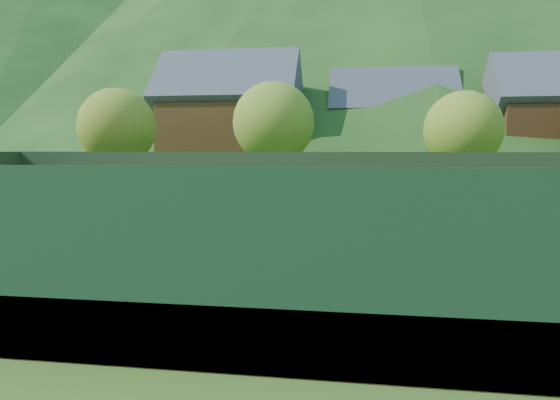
# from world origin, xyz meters

# --- Properties ---
(ground) EXTENTS (400.00, 400.00, 0.00)m
(ground) POSITION_xyz_m (0.00, 0.00, 0.00)
(ground) COLOR #2D4C17
(ground) RESTS_ON ground
(clay_court) EXTENTS (40.00, 24.00, 0.02)m
(clay_court) POSITION_xyz_m (0.00, 0.00, 0.01)
(clay_court) COLOR #C3571F
(clay_court) RESTS_ON ground
(mountain_far_left) EXTENTS (260.00, 260.00, 100.00)m
(mountain_far_left) POSITION_xyz_m (-90.00, 150.00, 50.00)
(mountain_far_left) COLOR black
(mountain_far_left) RESTS_ON ground
(coach) EXTENTS (0.67, 0.55, 1.59)m
(coach) POSITION_xyz_m (-4.79, -2.33, 0.82)
(coach) COLOR #1930A5
(coach) RESTS_ON clay_court
(student_a) EXTENTS (0.77, 0.69, 1.30)m
(student_a) POSITION_xyz_m (1.18, 2.16, 0.67)
(student_a) COLOR orange
(student_a) RESTS_ON clay_court
(student_b) EXTENTS (0.98, 0.66, 1.54)m
(student_b) POSITION_xyz_m (3.35, 1.19, 0.79)
(student_b) COLOR #D05B12
(student_b) RESTS_ON clay_court
(student_c) EXTENTS (0.76, 0.64, 1.32)m
(student_c) POSITION_xyz_m (6.13, 1.56, 0.68)
(student_c) COLOR #FE5C16
(student_c) RESTS_ON clay_court
(student_d) EXTENTS (0.95, 0.63, 1.36)m
(student_d) POSITION_xyz_m (9.82, 2.84, 0.70)
(student_d) COLOR orange
(student_d) RESTS_ON clay_court
(tennis_ball_0) EXTENTS (0.07, 0.07, 0.07)m
(tennis_ball_0) POSITION_xyz_m (-7.62, -3.50, 0.05)
(tennis_ball_0) COLOR #CDE926
(tennis_ball_0) RESTS_ON clay_court
(tennis_ball_1) EXTENTS (0.07, 0.07, 0.07)m
(tennis_ball_1) POSITION_xyz_m (1.27, -7.62, 0.05)
(tennis_ball_1) COLOR #CDE926
(tennis_ball_1) RESTS_ON clay_court
(tennis_ball_2) EXTENTS (0.07, 0.07, 0.07)m
(tennis_ball_2) POSITION_xyz_m (-3.75, -2.86, 0.05)
(tennis_ball_2) COLOR #CDE926
(tennis_ball_2) RESTS_ON clay_court
(tennis_ball_3) EXTENTS (0.07, 0.07, 0.07)m
(tennis_ball_3) POSITION_xyz_m (-6.03, -4.60, 0.05)
(tennis_ball_3) COLOR #CDE926
(tennis_ball_3) RESTS_ON clay_court
(tennis_ball_5) EXTENTS (0.07, 0.07, 0.07)m
(tennis_ball_5) POSITION_xyz_m (1.75, -2.51, 0.05)
(tennis_ball_5) COLOR #CDE926
(tennis_ball_5) RESTS_ON clay_court
(tennis_ball_6) EXTENTS (0.07, 0.07, 0.07)m
(tennis_ball_6) POSITION_xyz_m (-7.27, -4.49, 0.05)
(tennis_ball_6) COLOR #CDE926
(tennis_ball_6) RESTS_ON clay_court
(tennis_ball_7) EXTENTS (0.07, 0.07, 0.07)m
(tennis_ball_7) POSITION_xyz_m (-5.87, -7.55, 0.05)
(tennis_ball_7) COLOR #CDE926
(tennis_ball_7) RESTS_ON clay_court
(tennis_ball_8) EXTENTS (0.07, 0.07, 0.07)m
(tennis_ball_8) POSITION_xyz_m (3.43, -2.37, 0.05)
(tennis_ball_8) COLOR #CDE926
(tennis_ball_8) RESTS_ON clay_court
(tennis_ball_9) EXTENTS (0.07, 0.07, 0.07)m
(tennis_ball_9) POSITION_xyz_m (-2.71, -1.89, 0.05)
(tennis_ball_9) COLOR #CDE926
(tennis_ball_9) RESTS_ON clay_court
(tennis_ball_10) EXTENTS (0.07, 0.07, 0.07)m
(tennis_ball_10) POSITION_xyz_m (-7.17, -2.52, 0.05)
(tennis_ball_10) COLOR #CDE926
(tennis_ball_10) RESTS_ON clay_court
(tennis_ball_12) EXTENTS (0.07, 0.07, 0.07)m
(tennis_ball_12) POSITION_xyz_m (1.91, -2.24, 0.05)
(tennis_ball_12) COLOR #CDE926
(tennis_ball_12) RESTS_ON clay_court
(tennis_ball_13) EXTENTS (0.07, 0.07, 0.07)m
(tennis_ball_13) POSITION_xyz_m (3.46, -4.79, 0.05)
(tennis_ball_13) COLOR #CDE926
(tennis_ball_13) RESTS_ON clay_court
(tennis_ball_14) EXTENTS (0.07, 0.07, 0.07)m
(tennis_ball_14) POSITION_xyz_m (3.35, -9.50, 0.05)
(tennis_ball_14) COLOR #CDE926
(tennis_ball_14) RESTS_ON clay_court
(tennis_ball_15) EXTENTS (0.07, 0.07, 0.07)m
(tennis_ball_15) POSITION_xyz_m (-3.42, -3.85, 0.05)
(tennis_ball_15) COLOR #CDE926
(tennis_ball_15) RESTS_ON clay_court
(tennis_ball_16) EXTENTS (0.07, 0.07, 0.07)m
(tennis_ball_16) POSITION_xyz_m (0.75, -4.76, 0.05)
(tennis_ball_16) COLOR #CDE926
(tennis_ball_16) RESTS_ON clay_court
(tennis_ball_17) EXTENTS (0.07, 0.07, 0.07)m
(tennis_ball_17) POSITION_xyz_m (5.26, -6.32, 0.05)
(tennis_ball_17) COLOR #CDE926
(tennis_ball_17) RESTS_ON clay_court
(tennis_ball_18) EXTENTS (0.07, 0.07, 0.07)m
(tennis_ball_18) POSITION_xyz_m (-5.34, -5.97, 0.05)
(tennis_ball_18) COLOR #CDE926
(tennis_ball_18) RESTS_ON clay_court
(tennis_ball_19) EXTENTS (0.07, 0.07, 0.07)m
(tennis_ball_19) POSITION_xyz_m (2.67, -8.79, 0.05)
(tennis_ball_19) COLOR #CDE926
(tennis_ball_19) RESTS_ON clay_court
(tennis_ball_20) EXTENTS (0.07, 0.07, 0.07)m
(tennis_ball_20) POSITION_xyz_m (-1.48, -7.46, 0.05)
(tennis_ball_20) COLOR #CDE926
(tennis_ball_20) RESTS_ON clay_court
(tennis_ball_21) EXTENTS (0.07, 0.07, 0.07)m
(tennis_ball_21) POSITION_xyz_m (-2.87, -3.12, 0.05)
(tennis_ball_21) COLOR #CDE926
(tennis_ball_21) RESTS_ON clay_court
(tennis_ball_22) EXTENTS (0.07, 0.07, 0.07)m
(tennis_ball_22) POSITION_xyz_m (4.67, -6.54, 0.05)
(tennis_ball_22) COLOR #CDE926
(tennis_ball_22) RESTS_ON clay_court
(tennis_ball_23) EXTENTS (0.07, 0.07, 0.07)m
(tennis_ball_23) POSITION_xyz_m (-7.46, -3.60, 0.05)
(tennis_ball_23) COLOR #CDE926
(tennis_ball_23) RESTS_ON clay_court
(tennis_ball_24) EXTENTS (0.07, 0.07, 0.07)m
(tennis_ball_24) POSITION_xyz_m (5.18, -4.76, 0.05)
(tennis_ball_24) COLOR #CDE926
(tennis_ball_24) RESTS_ON clay_court
(tennis_ball_25) EXTENTS (0.07, 0.07, 0.07)m
(tennis_ball_25) POSITION_xyz_m (-4.58, -2.12, 0.05)
(tennis_ball_25) COLOR #CDE926
(tennis_ball_25) RESTS_ON clay_court
(tennis_ball_27) EXTENTS (0.07, 0.07, 0.07)m
(tennis_ball_27) POSITION_xyz_m (-7.84, -3.85, 0.05)
(tennis_ball_27) COLOR #CDE926
(tennis_ball_27) RESTS_ON clay_court
(court_lines) EXTENTS (23.83, 11.03, 0.00)m
(court_lines) POSITION_xyz_m (0.00, 0.00, 0.02)
(court_lines) COLOR white
(court_lines) RESTS_ON clay_court
(tennis_net) EXTENTS (0.10, 12.07, 1.10)m
(tennis_net) POSITION_xyz_m (0.00, 0.00, 0.52)
(tennis_net) COLOR black
(tennis_net) RESTS_ON clay_court
(perimeter_fence) EXTENTS (40.40, 24.24, 3.00)m
(perimeter_fence) POSITION_xyz_m (0.00, 0.00, 1.27)
(perimeter_fence) COLOR black
(perimeter_fence) RESTS_ON clay_court
(ball_hopper) EXTENTS (0.57, 0.57, 1.00)m
(ball_hopper) POSITION_xyz_m (-5.81, -4.89, 0.77)
(ball_hopper) COLOR black
(ball_hopper) RESTS_ON clay_court
(chalet_left) EXTENTS (13.80, 9.93, 12.92)m
(chalet_left) POSITION_xyz_m (-10.00, 30.00, 5.65)
(chalet_left) COLOR beige
(chalet_left) RESTS_ON ground
(chalet_mid) EXTENTS (12.65, 8.82, 11.45)m
(chalet_mid) POSITION_xyz_m (6.00, 34.00, 4.99)
(chalet_mid) COLOR beige
(chalet_mid) RESTS_ON ground
(chalet_right) EXTENTS (11.50, 8.82, 11.91)m
(chalet_right) POSITION_xyz_m (20.00, 30.00, 5.26)
(chalet_right) COLOR beige
(chalet_right) RESTS_ON ground
(tree_a) EXTENTS (6.00, 6.00, 7.88)m
(tree_a) POSITION_xyz_m (-16.00, 18.00, 4.87)
(tree_a) COLOR #3D2718
(tree_a) RESTS_ON ground
(tree_b) EXTENTS (6.40, 6.40, 8.40)m
(tree_b) POSITION_xyz_m (-4.00, 20.00, 5.19)
(tree_b) COLOR #412A1A
(tree_b) RESTS_ON ground
(tree_c) EXTENTS (5.60, 5.60, 7.35)m
(tree_c) POSITION_xyz_m (10.00, 19.00, 4.54)
(tree_c) COLOR #41291A
(tree_c) RESTS_ON ground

